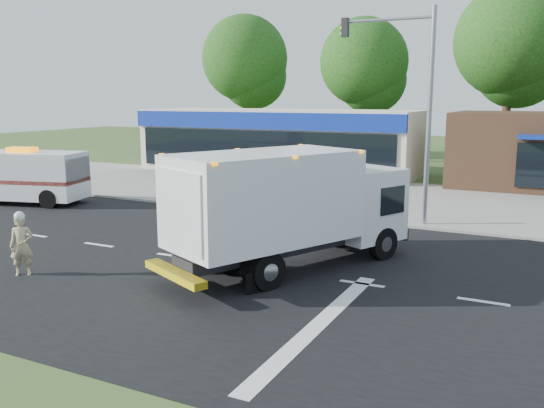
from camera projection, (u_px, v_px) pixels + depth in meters
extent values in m
plane|color=#385123|center=(260.00, 269.00, 16.32)|extent=(120.00, 120.00, 0.00)
cube|color=black|center=(260.00, 269.00, 16.32)|extent=(60.00, 14.00, 0.02)
cube|color=gray|center=(353.00, 215.00, 23.53)|extent=(60.00, 2.40, 0.12)
cube|color=gray|center=(390.00, 195.00, 28.64)|extent=(60.00, 9.00, 0.02)
cube|color=silver|center=(34.00, 235.00, 20.25)|extent=(1.20, 0.15, 0.01)
cube|color=silver|center=(99.00, 245.00, 18.94)|extent=(1.20, 0.15, 0.01)
cube|color=silver|center=(174.00, 256.00, 17.63)|extent=(1.20, 0.15, 0.01)
cube|color=silver|center=(260.00, 269.00, 16.32)|extent=(1.20, 0.15, 0.01)
cube|color=silver|center=(362.00, 284.00, 15.00)|extent=(1.20, 0.15, 0.01)
cube|color=silver|center=(483.00, 302.00, 13.69)|extent=(1.20, 0.15, 0.01)
cube|color=silver|center=(319.00, 324.00, 12.36)|extent=(0.40, 7.00, 0.01)
cube|color=black|center=(265.00, 249.00, 15.69)|extent=(3.14, 5.09, 0.36)
cube|color=white|center=(359.00, 203.00, 17.75)|extent=(2.88, 2.81, 2.16)
cube|color=black|center=(380.00, 193.00, 18.30)|extent=(1.83, 0.98, 0.93)
cube|color=white|center=(265.00, 197.00, 15.42)|extent=(4.44, 5.71, 2.42)
cube|color=silver|center=(179.00, 211.00, 13.86)|extent=(1.89, 0.94, 1.96)
cube|color=yellow|center=(175.00, 274.00, 14.03)|extent=(2.39, 1.38, 0.19)
cube|color=orange|center=(265.00, 153.00, 15.21)|extent=(4.39, 5.54, 0.08)
cylinder|color=black|center=(337.00, 232.00, 18.74)|extent=(0.70, 1.02, 0.99)
cylinder|color=black|center=(383.00, 243.00, 17.23)|extent=(0.70, 1.02, 0.99)
cylinder|color=black|center=(222.00, 254.00, 16.09)|extent=(0.70, 1.02, 0.99)
cylinder|color=black|center=(267.00, 271.00, 14.50)|extent=(0.70, 1.02, 0.99)
imported|color=tan|center=(22.00, 246.00, 15.63)|extent=(0.73, 0.70, 1.68)
sphere|color=white|center=(19.00, 216.00, 15.48)|extent=(0.28, 0.28, 0.28)
cube|color=white|center=(24.00, 175.00, 26.21)|extent=(5.81, 3.41, 2.10)
cube|color=black|center=(70.00, 169.00, 25.69)|extent=(1.31, 2.14, 1.05)
cube|color=orange|center=(22.00, 150.00, 26.00)|extent=(1.38, 0.93, 0.21)
cube|color=#B91A0C|center=(24.00, 179.00, 26.25)|extent=(5.81, 3.41, 0.19)
cylinder|color=black|center=(72.00, 192.00, 26.92)|extent=(0.88, 0.47, 0.84)
cylinder|color=black|center=(49.00, 199.00, 25.11)|extent=(0.88, 0.47, 0.84)
cylinder|color=black|center=(5.00, 190.00, 27.64)|extent=(0.88, 0.47, 0.84)
cube|color=beige|center=(280.00, 141.00, 37.50)|extent=(18.00, 6.00, 4.00)
cube|color=navy|center=(258.00, 121.00, 34.55)|extent=(18.00, 0.30, 1.00)
cube|color=black|center=(258.00, 151.00, 34.88)|extent=(17.00, 0.12, 2.40)
cylinder|color=gray|center=(429.00, 120.00, 20.96)|extent=(0.18, 0.18, 8.00)
cylinder|color=gray|center=(387.00, 20.00, 21.05)|extent=(3.40, 0.12, 0.12)
cube|color=black|center=(345.00, 27.00, 21.78)|extent=(0.25, 0.25, 0.70)
cylinder|color=#332114|center=(245.00, 111.00, 47.29)|extent=(0.56, 0.56, 7.35)
sphere|color=#134313|center=(245.00, 58.00, 46.52)|extent=(6.93, 6.93, 6.93)
sphere|color=#134313|center=(253.00, 76.00, 46.99)|extent=(5.46, 5.46, 5.46)
cylinder|color=#332114|center=(362.00, 116.00, 42.96)|extent=(0.56, 0.56, 6.86)
sphere|color=#134313|center=(364.00, 62.00, 42.24)|extent=(6.47, 6.47, 6.47)
sphere|color=#134313|center=(372.00, 79.00, 42.70)|extent=(5.10, 5.10, 5.10)
cylinder|color=#332114|center=(506.00, 110.00, 38.50)|extent=(0.56, 0.56, 7.84)
sphere|color=#134313|center=(511.00, 41.00, 37.67)|extent=(7.39, 7.39, 7.39)
sphere|color=#134313|center=(518.00, 64.00, 38.16)|extent=(5.82, 5.82, 5.82)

